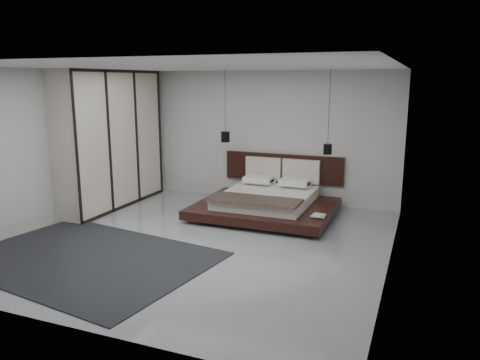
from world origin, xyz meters
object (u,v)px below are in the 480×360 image
at_px(wardrobe, 110,139).
at_px(pendant_left, 225,136).
at_px(bed, 268,200).
at_px(pendant_right, 328,149).
at_px(lattice_screen, 131,138).
at_px(rug, 86,258).

bearing_deg(wardrobe, pendant_left, 23.34).
height_order(bed, pendant_right, pendant_right).
relative_size(bed, wardrobe, 0.91).
distance_m(bed, wardrobe, 3.49).
xyz_separation_m(lattice_screen, pendant_right, (4.57, -0.14, 0.01)).
height_order(wardrobe, rug, wardrobe).
distance_m(pendant_left, wardrobe, 2.38).
bearing_deg(pendant_right, wardrobe, -167.70).
bearing_deg(pendant_left, rug, -100.65).
xyz_separation_m(pendant_left, pendant_right, (2.14, 0.00, -0.14)).
bearing_deg(pendant_right, pendant_left, -180.00).
distance_m(lattice_screen, bed, 3.69).
bearing_deg(rug, bed, 61.66).
xyz_separation_m(pendant_left, rug, (-0.69, -3.65, -1.44)).
distance_m(lattice_screen, rug, 4.37).
xyz_separation_m(bed, pendant_right, (1.07, 0.39, 1.04)).
height_order(lattice_screen, pendant_right, pendant_right).
bearing_deg(pendant_right, bed, -159.84).
height_order(lattice_screen, wardrobe, wardrobe).
bearing_deg(wardrobe, pendant_right, 12.30).
xyz_separation_m(lattice_screen, pendant_left, (2.44, -0.14, 0.15)).
bearing_deg(rug, wardrobe, 118.99).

